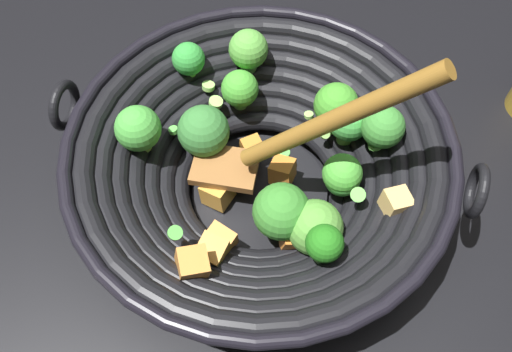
# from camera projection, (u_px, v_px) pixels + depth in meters

# --- Properties ---
(ground_plane) EXTENTS (4.00, 4.00, 0.00)m
(ground_plane) POSITION_uv_depth(u_px,v_px,m) (260.00, 194.00, 0.62)
(ground_plane) COLOR black
(wok) EXTENTS (0.40, 0.40, 0.24)m
(wok) POSITION_uv_depth(u_px,v_px,m) (261.00, 162.00, 0.56)
(wok) COLOR black
(wok) RESTS_ON ground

